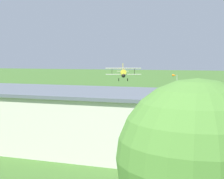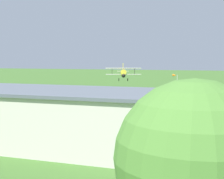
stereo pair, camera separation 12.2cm
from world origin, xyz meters
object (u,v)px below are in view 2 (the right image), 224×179
at_px(person_beside_truck, 66,114).
at_px(person_near_hangar_door, 184,120).
at_px(hangar, 65,118).
at_px(windsock, 175,77).
at_px(biplane, 123,73).
at_px(person_watching_takeoff, 92,113).
at_px(tree_behind_hangar_right, 194,159).
at_px(car_orange, 22,116).
at_px(person_walking_on_apron, 54,115).
at_px(person_at_fence_line, 135,117).

xyz_separation_m(person_beside_truck, person_near_hangar_door, (-19.78, 0.20, 0.02)).
bearing_deg(hangar, person_beside_truck, -66.98).
bearing_deg(windsock, biplane, 67.15).
bearing_deg(person_watching_takeoff, person_beside_truck, 21.37).
distance_m(tree_behind_hangar_right, windsock, 80.37).
distance_m(car_orange, tree_behind_hangar_right, 46.43).
xyz_separation_m(person_beside_truck, windsock, (-14.48, -39.52, 4.41)).
bearing_deg(person_walking_on_apron, person_watching_takeoff, -147.11).
bearing_deg(car_orange, person_beside_truck, -143.39).
distance_m(car_orange, windsock, 48.69).
bearing_deg(windsock, person_watching_takeoff, 74.56).
bearing_deg(person_beside_truck, hangar, 113.02).
height_order(hangar, person_walking_on_apron, hangar).
height_order(person_beside_truck, person_walking_on_apron, person_walking_on_apron).
distance_m(biplane, person_beside_truck, 19.97).
relative_size(person_beside_truck, person_walking_on_apron, 0.93).
bearing_deg(biplane, hangar, 92.68).
bearing_deg(windsock, tree_behind_hangar_right, 95.95).
height_order(person_watching_takeoff, windsock, windsock).
xyz_separation_m(hangar, person_beside_truck, (7.09, -16.69, -2.61)).
relative_size(car_orange, person_walking_on_apron, 2.70).
xyz_separation_m(person_at_fence_line, person_walking_on_apron, (13.36, 1.90, -0.02)).
xyz_separation_m(hangar, windsock, (-7.38, -56.22, 1.81)).
height_order(car_orange, windsock, windsock).
bearing_deg(person_at_fence_line, person_beside_truck, -0.06).
xyz_separation_m(person_watching_takeoff, person_at_fence_line, (-7.99, 1.57, -0.01)).
relative_size(biplane, person_beside_truck, 5.05).
height_order(car_orange, person_beside_truck, car_orange).
height_order(person_watching_takeoff, person_beside_truck, person_watching_takeoff).
distance_m(person_watching_takeoff, person_beside_truck, 4.29).
distance_m(car_orange, person_at_fence_line, 18.50).
relative_size(person_watching_takeoff, person_near_hangar_door, 1.08).
relative_size(biplane, person_near_hangar_door, 4.91).
bearing_deg(person_at_fence_line, tree_behind_hangar_right, 105.01).
distance_m(person_near_hangar_door, windsock, 40.32).
xyz_separation_m(person_walking_on_apron, windsock, (-15.86, -41.44, 4.35)).
height_order(person_at_fence_line, windsock, windsock).
bearing_deg(hangar, biplane, -87.32).
xyz_separation_m(person_walking_on_apron, tree_behind_hangar_right, (-24.19, 38.48, 5.89)).
xyz_separation_m(hangar, person_walking_on_apron, (8.47, -14.78, -2.55)).
distance_m(person_watching_takeoff, tree_behind_hangar_right, 46.36).
bearing_deg(person_near_hangar_door, person_at_fence_line, -1.41).
distance_m(person_beside_truck, tree_behind_hangar_right, 46.77).
xyz_separation_m(biplane, car_orange, (11.45, 22.58, -6.23)).
xyz_separation_m(person_at_fence_line, windsock, (-2.50, -39.54, 4.33)).
distance_m(car_orange, person_watching_takeoff, 11.64).
distance_m(person_walking_on_apron, person_near_hangar_door, 21.23).
relative_size(person_walking_on_apron, tree_behind_hangar_right, 0.17).
bearing_deg(person_walking_on_apron, windsock, -110.94).
bearing_deg(biplane, person_watching_takeoff, 84.92).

